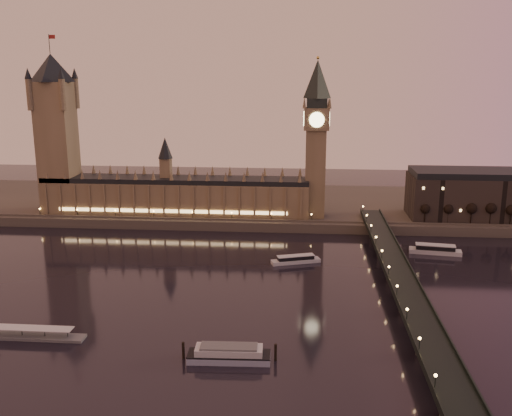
{
  "coord_description": "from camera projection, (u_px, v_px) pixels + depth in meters",
  "views": [
    {
      "loc": [
        45.9,
        -251.01,
        100.77
      ],
      "look_at": [
        22.03,
        35.0,
        31.77
      ],
      "focal_mm": 40.0,
      "sensor_mm": 36.0,
      "label": 1
    }
  ],
  "objects": [
    {
      "name": "ground",
      "position": [
        204.0,
        289.0,
        270.48
      ],
      "size": [
        700.0,
        700.0,
        0.0
      ],
      "primitive_type": "plane",
      "color": "black",
      "rests_on": "ground"
    },
    {
      "name": "far_embankment",
      "position": [
        281.0,
        205.0,
        427.23
      ],
      "size": [
        560.0,
        130.0,
        6.0
      ],
      "primitive_type": "cube",
      "color": "#423D35",
      "rests_on": "ground"
    },
    {
      "name": "palace_of_westminster",
      "position": [
        175.0,
        191.0,
        385.88
      ],
      "size": [
        180.0,
        26.62,
        52.0
      ],
      "color": "brown",
      "rests_on": "ground"
    },
    {
      "name": "victoria_tower",
      "position": [
        56.0,
        125.0,
        382.05
      ],
      "size": [
        31.68,
        31.68,
        118.0
      ],
      "color": "brown",
      "rests_on": "ground"
    },
    {
      "name": "big_ben",
      "position": [
        316.0,
        130.0,
        368.39
      ],
      "size": [
        17.68,
        17.68,
        104.0
      ],
      "color": "brown",
      "rests_on": "ground"
    },
    {
      "name": "westminster_bridge",
      "position": [
        400.0,
        284.0,
        261.78
      ],
      "size": [
        13.2,
        260.0,
        15.3
      ],
      "color": "black",
      "rests_on": "ground"
    },
    {
      "name": "bare_tree_0",
      "position": [
        428.0,
        208.0,
        362.22
      ],
      "size": [
        6.52,
        6.52,
        13.26
      ],
      "color": "black",
      "rests_on": "ground"
    },
    {
      "name": "bare_tree_1",
      "position": [
        449.0,
        209.0,
        361.15
      ],
      "size": [
        6.52,
        6.52,
        13.26
      ],
      "color": "black",
      "rests_on": "ground"
    },
    {
      "name": "bare_tree_2",
      "position": [
        470.0,
        209.0,
        360.08
      ],
      "size": [
        6.52,
        6.52,
        13.26
      ],
      "color": "black",
      "rests_on": "ground"
    },
    {
      "name": "bare_tree_3",
      "position": [
        492.0,
        210.0,
        359.01
      ],
      "size": [
        6.52,
        6.52,
        13.26
      ],
      "color": "black",
      "rests_on": "ground"
    },
    {
      "name": "cruise_boat_a",
      "position": [
        296.0,
        260.0,
        307.32
      ],
      "size": [
        27.06,
        13.85,
        4.26
      ],
      "rotation": [
        0.0,
        0.0,
        0.32
      ],
      "color": "silver",
      "rests_on": "ground"
    },
    {
      "name": "cruise_boat_b",
      "position": [
        435.0,
        250.0,
        322.96
      ],
      "size": [
        29.35,
        11.19,
        5.28
      ],
      "rotation": [
        0.0,
        0.0,
        -0.14
      ],
      "color": "silver",
      "rests_on": "ground"
    },
    {
      "name": "moored_barge",
      "position": [
        229.0,
        354.0,
        203.14
      ],
      "size": [
        34.16,
        9.45,
        6.27
      ],
      "rotation": [
        0.0,
        0.0,
        0.04
      ],
      "color": "#909BB8",
      "rests_on": "ground"
    },
    {
      "name": "pontoon_pier",
      "position": [
        35.0,
        335.0,
        220.71
      ],
      "size": [
        38.44,
        6.41,
        10.25
      ],
      "color": "#595B5E",
      "rests_on": "ground"
    }
  ]
}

